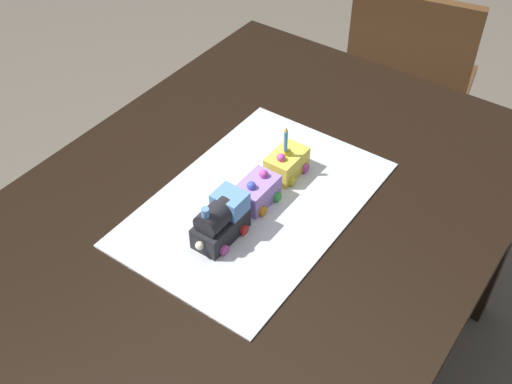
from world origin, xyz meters
name	(u,v)px	position (x,y,z in m)	size (l,w,h in m)	color
ground_plane	(253,383)	(0.00, 0.00, 0.00)	(8.00, 8.00, 0.00)	#6B6054
dining_table	(252,241)	(0.00, 0.00, 0.63)	(1.40, 1.00, 0.74)	black
chair	(408,87)	(1.03, 0.06, 0.47)	(0.47, 0.47, 0.86)	brown
cake_board	(256,203)	(0.02, 0.00, 0.74)	(0.60, 0.40, 0.00)	silver
cake_locomotive	(220,220)	(-0.11, 0.00, 0.79)	(0.14, 0.08, 0.12)	#232328
cake_car_gondola_lavender	(257,191)	(0.02, 0.00, 0.77)	(0.10, 0.08, 0.07)	#AD84E0
cake_car_flatbed_lemon	(286,163)	(0.14, 0.00, 0.77)	(0.10, 0.08, 0.07)	#F4E04C
birthday_candle	(286,139)	(0.13, 0.00, 0.85)	(0.01, 0.01, 0.06)	#4CA5E5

